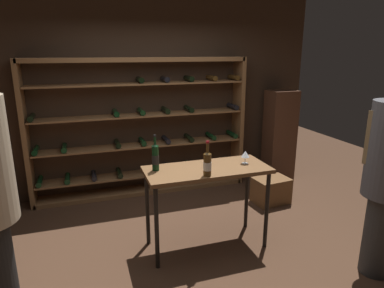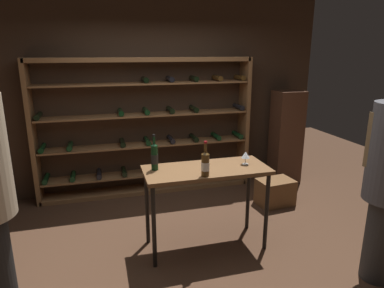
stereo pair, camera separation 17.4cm
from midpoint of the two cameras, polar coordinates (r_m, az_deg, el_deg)
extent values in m
plane|color=#472D1E|center=(3.89, -1.79, -16.95)|extent=(9.75, 9.75, 0.00)
cube|color=#3D2B1E|center=(5.15, -7.98, 8.09)|extent=(5.13, 0.10, 2.87)
cube|color=brown|center=(5.00, -27.19, 1.19)|extent=(0.06, 0.32, 2.00)
cube|color=brown|center=(5.44, 6.84, 3.83)|extent=(0.06, 0.32, 2.00)
cube|color=brown|center=(4.87, -9.97, 13.85)|extent=(3.09, 0.32, 0.06)
cube|color=brown|center=(5.29, -8.99, -7.60)|extent=(3.09, 0.32, 0.06)
cube|color=brown|center=(5.19, -9.11, -4.97)|extent=(3.01, 0.32, 0.02)
cylinder|color=black|center=(5.17, -25.20, -5.75)|extent=(0.08, 0.30, 0.08)
cylinder|color=black|center=(5.13, -21.20, -5.45)|extent=(0.08, 0.30, 0.08)
cylinder|color=black|center=(5.12, -17.16, -5.12)|extent=(0.08, 0.30, 0.08)
cylinder|color=black|center=(5.14, -13.13, -4.77)|extent=(0.08, 0.30, 0.08)
cylinder|color=black|center=(5.24, -5.23, -4.01)|extent=(0.08, 0.30, 0.08)
cylinder|color=black|center=(5.33, -1.44, -3.61)|extent=(0.08, 0.30, 0.08)
cylinder|color=#4C3314|center=(5.44, 2.21, -3.22)|extent=(0.08, 0.30, 0.08)
cube|color=brown|center=(5.06, -9.33, -0.19)|extent=(3.01, 0.32, 0.02)
cylinder|color=black|center=(5.04, -25.78, -0.97)|extent=(0.08, 0.30, 0.08)
cylinder|color=black|center=(5.00, -21.69, -0.63)|extent=(0.08, 0.30, 0.08)
cylinder|color=black|center=(5.00, -13.44, 0.07)|extent=(0.08, 0.30, 0.08)
cylinder|color=black|center=(5.04, -9.35, 0.41)|extent=(0.08, 0.30, 0.08)
cylinder|color=black|center=(5.11, -5.36, 0.75)|extent=(0.08, 0.30, 0.08)
cylinder|color=black|center=(5.20, -1.48, 1.07)|extent=(0.08, 0.30, 0.08)
cylinder|color=black|center=(5.31, 2.26, 1.38)|extent=(0.08, 0.30, 0.08)
cylinder|color=black|center=(5.44, 5.82, 1.66)|extent=(0.08, 0.30, 0.08)
cube|color=brown|center=(4.95, -9.55, 4.82)|extent=(3.01, 0.32, 0.02)
cylinder|color=black|center=(4.94, -26.39, 4.04)|extent=(0.08, 0.30, 0.08)
cylinder|color=black|center=(4.90, -13.76, 5.13)|extent=(0.08, 0.30, 0.08)
cylinder|color=black|center=(4.95, -9.58, 5.45)|extent=(0.08, 0.30, 0.08)
cylinder|color=black|center=(5.01, -5.48, 5.72)|extent=(0.08, 0.30, 0.08)
cylinder|color=black|center=(5.10, -1.51, 5.96)|extent=(0.08, 0.30, 0.08)
cylinder|color=black|center=(5.36, 5.95, 6.33)|extent=(0.08, 0.30, 0.08)
cube|color=brown|center=(4.89, -9.79, 9.99)|extent=(3.01, 0.32, 0.02)
cylinder|color=black|center=(4.89, -9.82, 10.63)|extent=(0.08, 0.30, 0.08)
cylinder|color=black|center=(4.96, -5.62, 10.85)|extent=(0.08, 0.30, 0.08)
cylinder|color=black|center=(5.05, -1.55, 11.00)|extent=(0.08, 0.30, 0.08)
cylinder|color=#4C3314|center=(5.16, 2.36, 11.09)|extent=(0.08, 0.30, 0.08)
cylinder|color=#4C3314|center=(5.30, 6.09, 11.13)|extent=(0.08, 0.30, 0.08)
cube|color=brown|center=(3.54, 1.15, -4.37)|extent=(1.30, 0.56, 0.04)
cylinder|color=black|center=(3.38, -7.49, -13.93)|extent=(0.04, 0.04, 0.86)
cylinder|color=black|center=(3.76, 11.17, -10.94)|extent=(0.04, 0.04, 0.86)
cylinder|color=black|center=(3.78, -8.86, -10.63)|extent=(0.04, 0.04, 0.86)
cylinder|color=black|center=(4.12, 8.03, -8.32)|extent=(0.04, 0.04, 0.86)
cylinder|color=#313131|center=(3.72, 27.83, -13.40)|extent=(0.28, 0.28, 0.80)
cube|color=olive|center=(3.32, 26.28, 0.92)|extent=(0.03, 0.05, 0.49)
cube|color=brown|center=(4.92, 12.20, -7.68)|extent=(0.51, 0.39, 0.36)
cube|color=#4C2D1E|center=(5.68, 13.68, 1.33)|extent=(0.44, 0.36, 1.48)
cylinder|color=#4C3314|center=(3.28, 1.08, -3.57)|extent=(0.08, 0.08, 0.22)
cone|color=#4C3314|center=(3.24, 1.10, -1.51)|extent=(0.08, 0.08, 0.03)
cylinder|color=#4C3314|center=(3.23, 1.10, -0.58)|extent=(0.03, 0.03, 0.08)
cylinder|color=maroon|center=(3.21, 1.11, 0.32)|extent=(0.03, 0.03, 0.02)
cylinder|color=silver|center=(3.28, 1.08, -3.75)|extent=(0.08, 0.08, 0.08)
cylinder|color=black|center=(3.45, -7.62, -2.41)|extent=(0.07, 0.07, 0.26)
cone|color=black|center=(3.41, -7.70, -0.16)|extent=(0.07, 0.07, 0.03)
cylinder|color=black|center=(3.40, -7.73, 0.61)|extent=(0.03, 0.03, 0.07)
cylinder|color=black|center=(3.39, -7.76, 1.35)|extent=(0.03, 0.03, 0.02)
cylinder|color=black|center=(3.46, -7.61, -2.61)|extent=(0.07, 0.07, 0.10)
cylinder|color=silver|center=(3.70, 7.60, -3.25)|extent=(0.07, 0.07, 0.00)
cylinder|color=silver|center=(3.69, 7.62, -2.71)|extent=(0.01, 0.01, 0.07)
cone|color=silver|center=(3.67, 7.65, -1.69)|extent=(0.09, 0.09, 0.07)
cylinder|color=#590A14|center=(3.67, 7.65, -1.91)|extent=(0.05, 0.05, 0.02)
camera|label=1|loc=(0.09, -91.37, -0.38)|focal=31.62mm
camera|label=2|loc=(0.09, 88.63, 0.38)|focal=31.62mm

